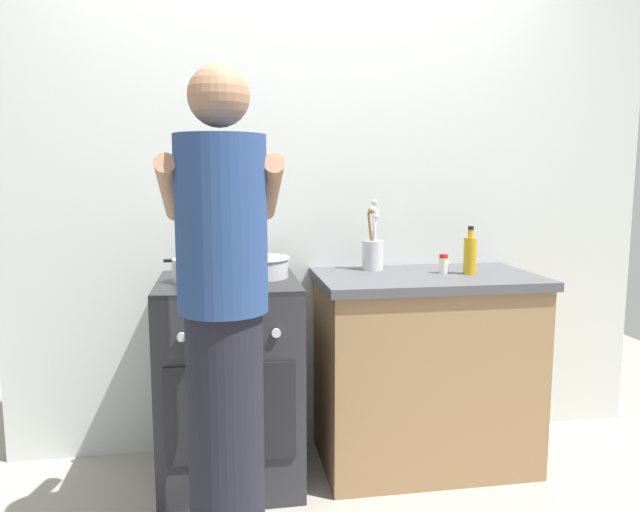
{
  "coord_description": "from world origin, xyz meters",
  "views": [
    {
      "loc": [
        -0.37,
        -2.41,
        1.35
      ],
      "look_at": [
        0.05,
        0.12,
        1.0
      ],
      "focal_mm": 33.34,
      "sensor_mm": 36.0,
      "label": 1
    }
  ],
  "objects_px": {
    "oil_bottle": "(470,254)",
    "person": "(224,322)",
    "pot": "(194,270)",
    "utensil_crock": "(373,249)",
    "spice_bottle": "(443,264)",
    "stove_range": "(230,380)",
    "mixing_bowl": "(259,266)"
  },
  "relations": [
    {
      "from": "oil_bottle",
      "to": "person",
      "type": "distance_m",
      "value": 1.26
    },
    {
      "from": "pot",
      "to": "utensil_crock",
      "type": "relative_size",
      "value": 0.74
    },
    {
      "from": "utensil_crock",
      "to": "spice_bottle",
      "type": "distance_m",
      "value": 0.34
    },
    {
      "from": "pot",
      "to": "utensil_crock",
      "type": "distance_m",
      "value": 0.86
    },
    {
      "from": "utensil_crock",
      "to": "oil_bottle",
      "type": "xyz_separation_m",
      "value": [
        0.41,
        -0.2,
        -0.01
      ]
    },
    {
      "from": "utensil_crock",
      "to": "person",
      "type": "xyz_separation_m",
      "value": [
        -0.71,
        -0.76,
        -0.14
      ]
    },
    {
      "from": "oil_bottle",
      "to": "person",
      "type": "xyz_separation_m",
      "value": [
        -1.12,
        -0.57,
        -0.13
      ]
    },
    {
      "from": "pot",
      "to": "person",
      "type": "bearing_deg",
      "value": -78.04
    },
    {
      "from": "stove_range",
      "to": "pot",
      "type": "xyz_separation_m",
      "value": [
        -0.14,
        -0.02,
        0.5
      ]
    },
    {
      "from": "stove_range",
      "to": "pot",
      "type": "distance_m",
      "value": 0.52
    },
    {
      "from": "utensil_crock",
      "to": "oil_bottle",
      "type": "relative_size",
      "value": 1.53
    },
    {
      "from": "mixing_bowl",
      "to": "utensil_crock",
      "type": "bearing_deg",
      "value": 12.82
    },
    {
      "from": "person",
      "to": "spice_bottle",
      "type": "bearing_deg",
      "value": 31.12
    },
    {
      "from": "oil_bottle",
      "to": "stove_range",
      "type": "bearing_deg",
      "value": 178.92
    },
    {
      "from": "utensil_crock",
      "to": "spice_bottle",
      "type": "bearing_deg",
      "value": -27.65
    },
    {
      "from": "mixing_bowl",
      "to": "pot",
      "type": "bearing_deg",
      "value": -164.95
    },
    {
      "from": "spice_bottle",
      "to": "oil_bottle",
      "type": "bearing_deg",
      "value": -20.95
    },
    {
      "from": "mixing_bowl",
      "to": "oil_bottle",
      "type": "xyz_separation_m",
      "value": [
        0.96,
        -0.07,
        0.04
      ]
    },
    {
      "from": "utensil_crock",
      "to": "person",
      "type": "distance_m",
      "value": 1.05
    },
    {
      "from": "stove_range",
      "to": "mixing_bowl",
      "type": "bearing_deg",
      "value": 20.11
    },
    {
      "from": "stove_range",
      "to": "oil_bottle",
      "type": "distance_m",
      "value": 1.22
    },
    {
      "from": "utensil_crock",
      "to": "oil_bottle",
      "type": "distance_m",
      "value": 0.45
    },
    {
      "from": "spice_bottle",
      "to": "oil_bottle",
      "type": "relative_size",
      "value": 0.4
    },
    {
      "from": "pot",
      "to": "utensil_crock",
      "type": "xyz_separation_m",
      "value": [
        0.83,
        0.2,
        0.05
      ]
    },
    {
      "from": "utensil_crock",
      "to": "spice_bottle",
      "type": "xyz_separation_m",
      "value": [
        0.3,
        -0.16,
        -0.06
      ]
    },
    {
      "from": "spice_bottle",
      "to": "person",
      "type": "height_order",
      "value": "person"
    },
    {
      "from": "pot",
      "to": "person",
      "type": "relative_size",
      "value": 0.15
    },
    {
      "from": "stove_range",
      "to": "utensil_crock",
      "type": "distance_m",
      "value": 0.9
    },
    {
      "from": "pot",
      "to": "person",
      "type": "height_order",
      "value": "person"
    },
    {
      "from": "mixing_bowl",
      "to": "person",
      "type": "relative_size",
      "value": 0.16
    },
    {
      "from": "oil_bottle",
      "to": "mixing_bowl",
      "type": "bearing_deg",
      "value": 175.7
    },
    {
      "from": "pot",
      "to": "mixing_bowl",
      "type": "xyz_separation_m",
      "value": [
        0.28,
        0.08,
        0.0
      ]
    }
  ]
}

